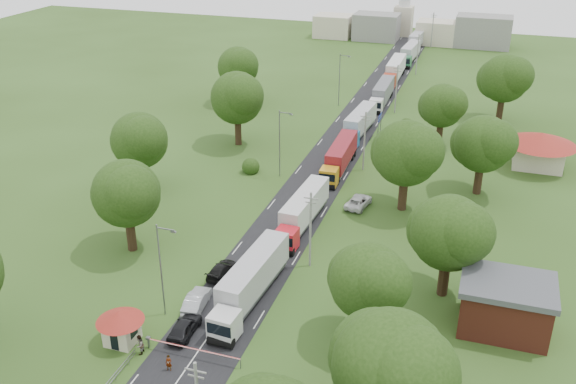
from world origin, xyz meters
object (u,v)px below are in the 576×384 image
at_px(car_lane_front, 184,327).
at_px(car_lane_mid, 197,301).
at_px(info_sign, 380,121).
at_px(pedestrian_near, 169,363).
at_px(boom_barrier, 179,347).
at_px(guard_booth, 121,323).
at_px(truck_0, 250,281).

relative_size(car_lane_front, car_lane_mid, 0.97).
relative_size(info_sign, pedestrian_near, 2.64).
distance_m(boom_barrier, guard_booth, 5.98).
bearing_deg(pedestrian_near, guard_booth, 154.89).
bearing_deg(car_lane_mid, info_sign, -105.41).
height_order(boom_barrier, guard_booth, guard_booth).
bearing_deg(guard_booth, car_lane_front, 29.40).
height_order(truck_0, car_lane_front, truck_0).
distance_m(info_sign, truck_0, 50.32).
height_order(guard_booth, info_sign, info_sign).
bearing_deg(truck_0, car_lane_mid, -148.84).
xyz_separation_m(boom_barrier, info_sign, (6.56, 60.00, 2.11)).
relative_size(guard_booth, truck_0, 0.28).
xyz_separation_m(truck_0, car_lane_front, (-3.91, -7.03, -1.45)).
xyz_separation_m(guard_booth, car_lane_mid, (4.20, 7.00, -1.35)).
height_order(guard_booth, truck_0, truck_0).
distance_m(car_lane_front, car_lane_mid, 4.28).
bearing_deg(info_sign, boom_barrier, -96.24).
relative_size(truck_0, pedestrian_near, 9.96).
bearing_deg(truck_0, guard_booth, -132.05).
distance_m(guard_booth, car_lane_mid, 8.28).
height_order(boom_barrier, car_lane_front, car_lane_front).
bearing_deg(car_lane_front, guard_booth, 27.62).
distance_m(guard_booth, car_lane_front, 5.84).
relative_size(guard_booth, car_lane_mid, 0.90).
bearing_deg(pedestrian_near, car_lane_mid, 95.38).
distance_m(guard_booth, pedestrian_near, 6.42).
distance_m(boom_barrier, car_lane_front, 2.93).
distance_m(info_sign, car_lane_front, 57.74).
bearing_deg(guard_booth, truck_0, 47.95).
bearing_deg(pedestrian_near, boom_barrier, 86.17).
bearing_deg(truck_0, car_lane_front, -119.07).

